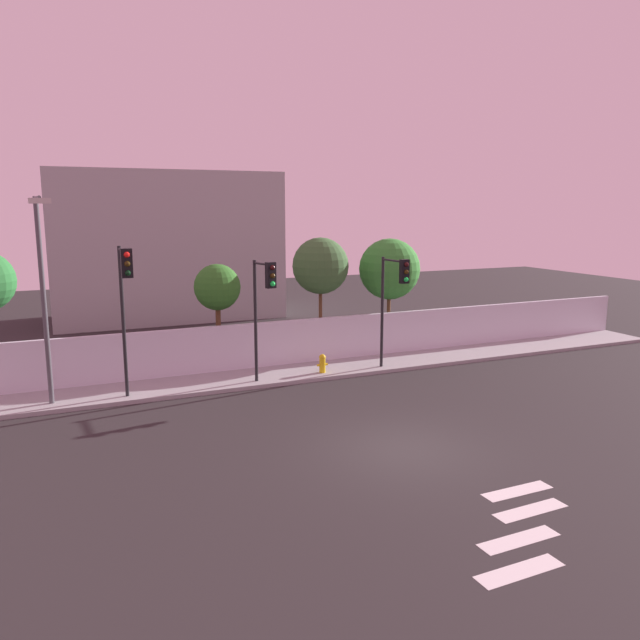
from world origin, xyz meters
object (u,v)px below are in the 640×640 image
object	(u,v)px
traffic_light_center	(264,295)
roadside_tree_rightmost	(389,269)
fire_hydrant	(322,363)
traffic_light_left	(125,291)
roadside_tree_midleft	(217,288)
street_lamp_curbside	(43,285)
roadside_tree_midright	(320,266)
traffic_light_right	(394,289)

from	to	relation	value
traffic_light_center	roadside_tree_rightmost	distance (m)	8.11
traffic_light_center	fire_hydrant	bearing A→B (deg)	15.21
traffic_light_left	fire_hydrant	size ratio (longest dim) A/B	6.98
traffic_light_center	roadside_tree_midleft	world-z (taller)	traffic_light_center
traffic_light_left	roadside_tree_rightmost	world-z (taller)	traffic_light_left
traffic_light_left	street_lamp_curbside	size ratio (longest dim) A/B	0.76
roadside_tree_midright	roadside_tree_rightmost	distance (m)	3.42
roadside_tree_midleft	traffic_light_right	bearing A→B (deg)	-32.99
roadside_tree_midleft	street_lamp_curbside	bearing A→B (deg)	-153.92
fire_hydrant	roadside_tree_rightmost	world-z (taller)	roadside_tree_rightmost
traffic_light_right	fire_hydrant	xyz separation A→B (m)	(-2.63, 0.89, -2.87)
roadside_tree_midleft	roadside_tree_midright	distance (m)	4.60
traffic_light_right	roadside_tree_midleft	xyz separation A→B (m)	(-5.94, 3.86, -0.12)
traffic_light_left	traffic_light_right	xyz separation A→B (m)	(9.93, -0.00, -0.46)
traffic_light_left	roadside_tree_midleft	distance (m)	5.58
street_lamp_curbside	fire_hydrant	xyz separation A→B (m)	(9.68, 0.15, -3.56)
fire_hydrant	roadside_tree_midleft	distance (m)	5.23
street_lamp_curbside	fire_hydrant	distance (m)	10.32
fire_hydrant	roadside_tree_midright	size ratio (longest dim) A/B	0.14
traffic_light_left	traffic_light_center	xyz separation A→B (m)	(4.72, 0.18, -0.44)
street_lamp_curbside	fire_hydrant	bearing A→B (deg)	0.87
traffic_light_left	traffic_light_right	world-z (taller)	traffic_light_left
roadside_tree_midleft	traffic_light_left	bearing A→B (deg)	-135.97
roadside_tree_rightmost	traffic_light_right	bearing A→B (deg)	-117.57
fire_hydrant	roadside_tree_midleft	size ratio (longest dim) A/B	0.17
traffic_light_left	fire_hydrant	bearing A→B (deg)	6.92
traffic_light_left	fire_hydrant	xyz separation A→B (m)	(7.31, 0.89, -3.33)
traffic_light_right	roadside_tree_midright	size ratio (longest dim) A/B	0.85
fire_hydrant	roadside_tree_midleft	xyz separation A→B (m)	(-3.32, 2.97, 2.75)
traffic_light_left	roadside_tree_midright	bearing A→B (deg)	24.31
roadside_tree_midright	traffic_light_left	bearing A→B (deg)	-155.69
street_lamp_curbside	roadside_tree_midright	xyz separation A→B (m)	(10.91, 3.12, -0.10)
fire_hydrant	traffic_light_right	bearing A→B (deg)	-18.72
traffic_light_center	traffic_light_right	world-z (taller)	traffic_light_center
traffic_light_right	roadside_tree_rightmost	bearing A→B (deg)	62.43
traffic_light_right	roadside_tree_midright	distance (m)	4.15
roadside_tree_midleft	roadside_tree_rightmost	xyz separation A→B (m)	(7.96, -0.00, 0.44)
traffic_light_right	street_lamp_curbside	world-z (taller)	street_lamp_curbside
street_lamp_curbside	traffic_light_right	bearing A→B (deg)	-3.45
traffic_light_center	traffic_light_right	distance (m)	5.21
fire_hydrant	roadside_tree_midleft	bearing A→B (deg)	138.18
street_lamp_curbside	roadside_tree_rightmost	xyz separation A→B (m)	(14.32, 3.12, -0.37)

